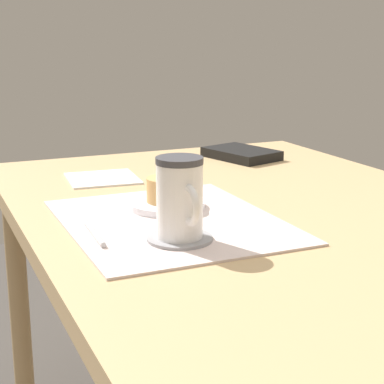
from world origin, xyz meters
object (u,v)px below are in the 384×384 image
at_px(dining_table, 267,249).
at_px(coffee_mug, 180,198).
at_px(pastry, 167,190).
at_px(small_book, 241,154).
at_px(pastry_plate, 167,205).

xyz_separation_m(dining_table, coffee_mug, (0.09, -0.21, 0.14)).
relative_size(pastry, small_book, 0.41).
height_order(pastry_plate, coffee_mug, coffee_mug).
distance_m(pastry_plate, coffee_mug, 0.20).
relative_size(pastry_plate, small_book, 0.79).
xyz_separation_m(dining_table, small_book, (-0.46, 0.19, 0.08)).
height_order(pastry_plate, pastry, pastry).
xyz_separation_m(pastry, coffee_mug, (0.18, -0.05, 0.03)).
bearing_deg(pastry, pastry_plate, 0.00).
xyz_separation_m(pastry_plate, pastry, (0.00, 0.00, 0.03)).
distance_m(pastry, coffee_mug, 0.19).
height_order(dining_table, pastry_plate, pastry_plate).
xyz_separation_m(dining_table, pastry, (-0.09, -0.16, 0.11)).
bearing_deg(pastry, small_book, 136.63).
height_order(dining_table, pastry, pastry).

